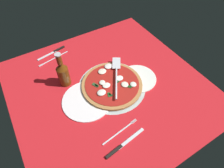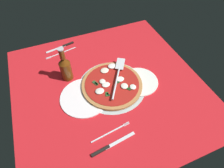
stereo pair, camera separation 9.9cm
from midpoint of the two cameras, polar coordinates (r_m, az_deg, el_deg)
The scene contains 9 objects.
ground_plane at distance 100.71cm, azimuth 1.77°, elevation -0.96°, with size 98.92×98.92×0.80cm, color red.
pizza_pan at distance 100.10cm, azimuth 2.83°, elevation -0.69°, with size 36.14×36.14×0.85cm, color #AABABA.
dinner_plate_left at distance 95.71cm, azimuth -5.47°, elevation -4.23°, with size 25.02×25.02×1.00cm, color white.
dinner_plate_right at distance 103.69cm, azimuth 11.09°, elevation 0.58°, with size 20.31×20.31×1.00cm, color white.
pizza at distance 99.18cm, azimuth 2.84°, elevation -0.17°, with size 32.40×32.40×2.65cm.
pizza_server at distance 100.46cm, azimuth 4.56°, elevation 2.45°, with size 18.53×27.01×1.00cm.
place_setting_near at distance 84.41cm, azimuth 3.03°, elevation -16.91°, with size 21.01×13.85×1.40cm.
place_setting_far at distance 123.91cm, azimuth -12.83°, elevation 10.02°, with size 21.97×15.44×1.40cm.
beer_bottle at distance 99.97cm, azimuth -11.36°, elevation 4.78°, with size 6.01×6.01×21.05cm.
Camera 2 is at (-22.28, -59.40, 78.09)cm, focal length 29.86 mm.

